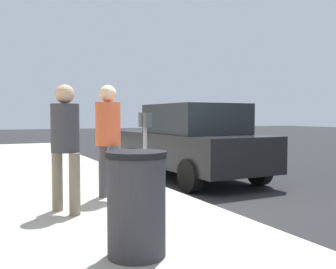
% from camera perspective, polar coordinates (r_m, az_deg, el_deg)
% --- Properties ---
extents(ground_plane, '(80.00, 80.00, 0.00)m').
position_cam_1_polar(ground_plane, '(6.92, 1.79, -9.74)').
color(ground_plane, '#232326').
rests_on(ground_plane, ground).
extents(parking_meter, '(0.36, 0.12, 1.41)m').
position_cam_1_polar(parking_meter, '(6.87, -3.39, -0.02)').
color(parking_meter, gray).
rests_on(parking_meter, sidewalk_slab).
extents(pedestrian_at_meter, '(0.55, 0.40, 1.84)m').
position_cam_1_polar(pedestrian_at_meter, '(6.28, -8.83, 0.45)').
color(pedestrian_at_meter, '#47474C').
rests_on(pedestrian_at_meter, sidewalk_slab).
extents(pedestrian_bystander, '(0.50, 0.39, 1.78)m').
position_cam_1_polar(pedestrian_bystander, '(5.51, -14.90, -0.42)').
color(pedestrian_bystander, '#726656').
rests_on(pedestrian_bystander, sidewalk_slab).
extents(parked_sedan_near, '(4.46, 2.08, 1.77)m').
position_cam_1_polar(parked_sedan_near, '(9.16, 3.50, -1.03)').
color(parked_sedan_near, black).
rests_on(parked_sedan_near, ground_plane).
extents(trash_bin, '(0.59, 0.59, 1.01)m').
position_cam_1_polar(trash_bin, '(3.77, -4.67, -10.10)').
color(trash_bin, '#2D2D33').
rests_on(trash_bin, sidewalk_slab).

